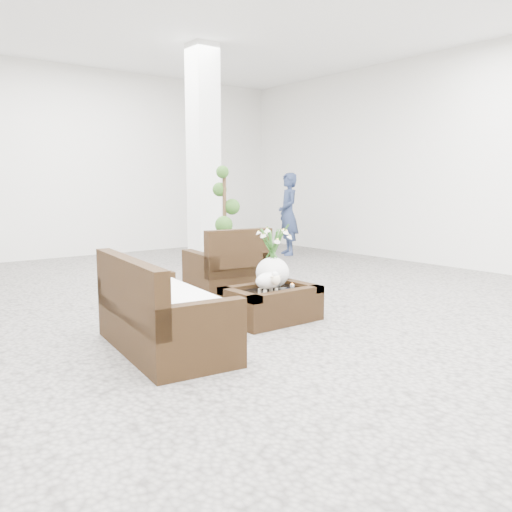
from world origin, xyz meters
TOP-DOWN VIEW (x-y plane):
  - ground at (0.00, 0.00)m, footprint 11.00×11.00m
  - column at (1.20, 2.80)m, footprint 0.40×0.40m
  - coffee_table at (-0.05, -0.41)m, footprint 0.90×0.60m
  - sheep_figurine at (-0.17, -0.51)m, footprint 0.28×0.23m
  - planter_narcissus at (0.05, -0.31)m, footprint 0.44×0.44m
  - tealight at (0.25, -0.39)m, footprint 0.04×0.04m
  - armchair at (0.16, 0.69)m, footprint 0.90×0.88m
  - loveseat at (-1.34, -0.59)m, footprint 0.88×1.55m
  - topiary at (0.87, 1.74)m, footprint 0.42×0.42m
  - shopper at (3.35, 3.22)m, footprint 0.58×0.67m

SIDE VIEW (x-z plane):
  - ground at x=0.00m, z-range 0.00..0.00m
  - coffee_table at x=-0.05m, z-range 0.00..0.31m
  - tealight at x=0.25m, z-range 0.31..0.34m
  - loveseat at x=-1.34m, z-range 0.00..0.79m
  - sheep_figurine at x=-0.17m, z-range 0.31..0.52m
  - armchair at x=0.16m, z-range 0.00..0.86m
  - planter_narcissus at x=0.05m, z-range 0.31..1.11m
  - shopper at x=3.35m, z-range 0.00..1.57m
  - topiary at x=0.87m, z-range 0.00..1.58m
  - column at x=1.20m, z-range 0.00..3.50m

